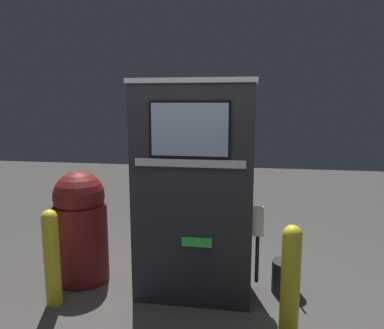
{
  "coord_description": "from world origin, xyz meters",
  "views": [
    {
      "loc": [
        0.5,
        -2.88,
        1.72
      ],
      "look_at": [
        0.0,
        0.12,
        1.21
      ],
      "focal_mm": 35.0,
      "sensor_mm": 36.0,
      "label": 1
    }
  ],
  "objects": [
    {
      "name": "safety_bollard",
      "position": [
        0.79,
        -0.23,
        0.45
      ],
      "size": [
        0.14,
        0.14,
        0.85
      ],
      "color": "yellow",
      "rests_on": "ground_plane"
    },
    {
      "name": "ground_plane",
      "position": [
        0.0,
        0.0,
        0.0
      ],
      "size": [
        14.0,
        14.0,
        0.0
      ],
      "primitive_type": "plane",
      "color": "#423F3D"
    },
    {
      "name": "gas_pump",
      "position": [
        0.0,
        0.23,
        0.96
      ],
      "size": [
        1.12,
        0.5,
        1.9
      ],
      "color": "#28282D",
      "rests_on": "ground_plane"
    },
    {
      "name": "safety_bollard_far",
      "position": [
        -1.16,
        -0.14,
        0.44
      ],
      "size": [
        0.13,
        0.13,
        0.84
      ],
      "color": "yellow",
      "rests_on": "ground_plane"
    },
    {
      "name": "squeegee_bucket",
      "position": [
        0.82,
        0.4,
        0.15
      ],
      "size": [
        0.26,
        0.26,
        0.66
      ],
      "color": "#262628",
      "rests_on": "ground_plane"
    },
    {
      "name": "trash_bin",
      "position": [
        -1.12,
        0.33,
        0.55
      ],
      "size": [
        0.51,
        0.51,
        1.08
      ],
      "color": "maroon",
      "rests_on": "ground_plane"
    }
  ]
}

